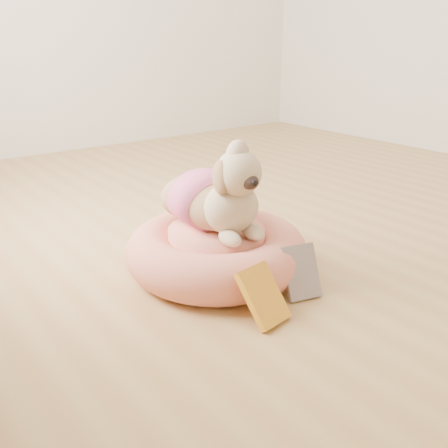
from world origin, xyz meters
TOP-DOWN VIEW (x-y plane):
  - floor at (0.00, 0.00)m, footprint 4.50×4.50m
  - pet_bed at (-0.84, -0.38)m, footprint 0.74×0.74m
  - dog at (-0.84, -0.38)m, footprint 0.41×0.56m
  - book_yellow at (-0.94, -0.78)m, footprint 0.16×0.17m
  - book_white at (-0.72, -0.74)m, footprint 0.16×0.14m

SIDE VIEW (x-z plane):
  - floor at x=0.00m, z-range 0.00..0.00m
  - pet_bed at x=-0.84m, z-range 0.00..0.19m
  - book_yellow at x=-0.94m, z-range 0.00..0.19m
  - book_white at x=-0.72m, z-range 0.00..0.19m
  - dog at x=-0.84m, z-range 0.19..0.58m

